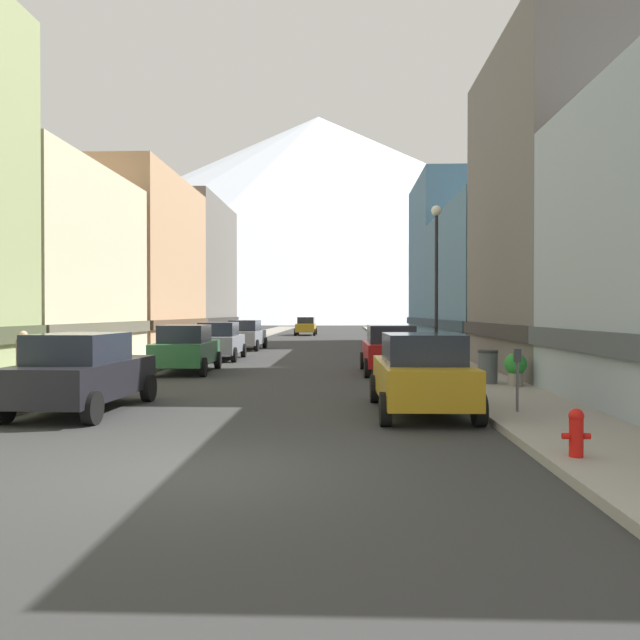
# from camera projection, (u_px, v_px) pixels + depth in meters

# --- Properties ---
(ground_plane) EXTENTS (400.00, 400.00, 0.00)m
(ground_plane) POSITION_uv_depth(u_px,v_px,m) (195.00, 473.00, 8.80)
(ground_plane) COLOR #303030
(sidewalk_left) EXTENTS (2.50, 100.00, 0.15)m
(sidewalk_left) POSITION_uv_depth(u_px,v_px,m) (224.00, 343.00, 44.00)
(sidewalk_left) COLOR gray
(sidewalk_left) RESTS_ON ground
(sidewalk_right) EXTENTS (2.50, 100.00, 0.15)m
(sidewalk_right) POSITION_uv_depth(u_px,v_px,m) (403.00, 344.00, 43.54)
(sidewalk_right) COLOR gray
(sidewalk_right) RESTS_ON ground
(storefront_left_1) EXTENTS (8.02, 10.54, 8.13)m
(storefront_left_1) POSITION_uv_depth(u_px,v_px,m) (13.00, 271.00, 25.58)
(storefront_left_1) COLOR beige
(storefront_left_1) RESTS_ON ground
(storefront_left_2) EXTENTS (10.00, 12.67, 10.26)m
(storefront_left_2) POSITION_uv_depth(u_px,v_px,m) (103.00, 267.00, 37.75)
(storefront_left_2) COLOR tan
(storefront_left_2) RESTS_ON ground
(storefront_left_3) EXTENTS (9.86, 12.79, 11.08)m
(storefront_left_3) POSITION_uv_depth(u_px,v_px,m) (164.00, 274.00, 50.48)
(storefront_left_3) COLOR #66605B
(storefront_left_3) RESTS_ON ground
(storefront_right_1) EXTENTS (6.92, 9.63, 11.81)m
(storefront_right_1) POSITION_uv_depth(u_px,v_px,m) (586.00, 216.00, 22.60)
(storefront_right_1) COLOR #66605B
(storefront_right_1) RESTS_ON ground
(storefront_right_2) EXTENTS (8.58, 13.48, 7.91)m
(storefront_right_2) POSITION_uv_depth(u_px,v_px,m) (518.00, 284.00, 34.39)
(storefront_right_2) COLOR slate
(storefront_right_2) RESTS_ON ground
(storefront_right_3) EXTENTS (8.28, 10.84, 11.99)m
(storefront_right_3) POSITION_uv_depth(u_px,v_px,m) (470.00, 264.00, 46.57)
(storefront_right_3) COLOR slate
(storefront_right_3) RESTS_ON ground
(car_left_0) EXTENTS (2.18, 4.46, 1.78)m
(car_left_0) POSITION_uv_depth(u_px,v_px,m) (83.00, 372.00, 14.19)
(car_left_0) COLOR black
(car_left_0) RESTS_ON ground
(car_left_1) EXTENTS (2.23, 4.48, 1.78)m
(car_left_1) POSITION_uv_depth(u_px,v_px,m) (186.00, 348.00, 23.50)
(car_left_1) COLOR #265933
(car_left_1) RESTS_ON ground
(car_left_2) EXTENTS (2.18, 4.45, 1.78)m
(car_left_2) POSITION_uv_depth(u_px,v_px,m) (220.00, 341.00, 29.89)
(car_left_2) COLOR slate
(car_left_2) RESTS_ON ground
(car_left_3) EXTENTS (2.15, 4.44, 1.78)m
(car_left_3) POSITION_uv_depth(u_px,v_px,m) (246.00, 335.00, 37.89)
(car_left_3) COLOR slate
(car_left_3) RESTS_ON ground
(car_right_0) EXTENTS (2.11, 4.42, 1.78)m
(car_right_0) POSITION_uv_depth(u_px,v_px,m) (421.00, 373.00, 13.96)
(car_right_0) COLOR #B28419
(car_right_0) RESTS_ON ground
(car_right_1) EXTENTS (2.12, 4.43, 1.78)m
(car_right_1) POSITION_uv_depth(u_px,v_px,m) (390.00, 349.00, 23.14)
(car_right_1) COLOR #9E1111
(car_right_1) RESTS_ON ground
(car_driving_0) EXTENTS (2.06, 4.40, 1.78)m
(car_driving_0) POSITION_uv_depth(u_px,v_px,m) (306.00, 326.00, 62.13)
(car_driving_0) COLOR #B28419
(car_driving_0) RESTS_ON ground
(fire_hydrant_near) EXTENTS (0.40, 0.22, 0.70)m
(fire_hydrant_near) POSITION_uv_depth(u_px,v_px,m) (576.00, 431.00, 9.12)
(fire_hydrant_near) COLOR red
(fire_hydrant_near) RESTS_ON sidewalk_right
(parking_meter_near) EXTENTS (0.14, 0.10, 1.33)m
(parking_meter_near) POSITION_uv_depth(u_px,v_px,m) (517.00, 371.00, 13.29)
(parking_meter_near) COLOR #595960
(parking_meter_near) RESTS_ON sidewalk_right
(trash_bin_right) EXTENTS (0.59, 0.59, 0.98)m
(trash_bin_right) POSITION_uv_depth(u_px,v_px,m) (488.00, 367.00, 18.62)
(trash_bin_right) COLOR #4C5156
(trash_bin_right) RESTS_ON sidewalk_right
(potted_plant_0) EXTENTS (0.63, 0.63, 0.94)m
(potted_plant_0) POSITION_uv_depth(u_px,v_px,m) (515.00, 367.00, 17.99)
(potted_plant_0) COLOR gray
(potted_plant_0) RESTS_ON sidewalk_right
(pedestrian_1) EXTENTS (0.36, 0.36, 1.62)m
(pedestrian_1) POSITION_uv_depth(u_px,v_px,m) (24.00, 364.00, 16.38)
(pedestrian_1) COLOR brown
(pedestrian_1) RESTS_ON sidewalk_left
(streetlamp_right) EXTENTS (0.36, 0.36, 5.86)m
(streetlamp_right) POSITION_uv_depth(u_px,v_px,m) (436.00, 263.00, 22.14)
(streetlamp_right) COLOR black
(streetlamp_right) RESTS_ON sidewalk_right
(mountain_backdrop) EXTENTS (322.13, 322.13, 85.60)m
(mountain_backdrop) POSITION_uv_depth(u_px,v_px,m) (318.00, 217.00, 268.40)
(mountain_backdrop) COLOR silver
(mountain_backdrop) RESTS_ON ground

